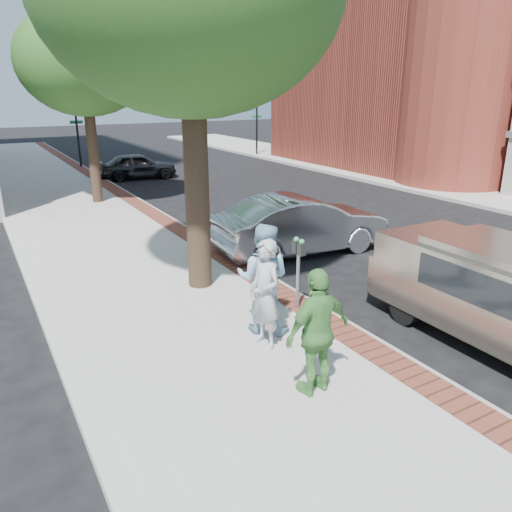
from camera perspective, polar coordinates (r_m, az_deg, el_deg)
ground at (r=10.10m, az=1.22°, el=-6.87°), size 120.00×120.00×0.00m
sidewalk at (r=16.68m, az=-17.76°, el=2.84°), size 5.00×60.00×0.15m
brick_strip at (r=17.23m, az=-10.66°, el=4.16°), size 0.60×60.00×0.01m
curb at (r=17.36m, az=-9.55°, el=4.06°), size 0.10×60.00×0.15m
sidewalk_far at (r=25.26m, az=20.52°, el=7.65°), size 5.00×60.00×0.15m
church at (r=33.30m, az=22.58°, el=22.26°), size 19.00×16.00×20.40m
signal_near at (r=30.40m, az=-19.77°, el=13.54°), size 0.70×0.15×3.80m
signal_far at (r=34.49m, az=0.09°, el=15.05°), size 0.70×0.15×3.80m
tree_far at (r=20.27m, az=-19.08°, el=20.31°), size 4.80×4.80×7.14m
parking_meter at (r=9.73m, az=4.88°, el=-0.30°), size 0.12×0.32×1.47m
person_gray at (r=8.32m, az=1.05°, el=-4.39°), size 0.49×0.71×1.89m
person_officer at (r=8.83m, az=0.81°, el=-2.58°), size 1.23×1.22×2.00m
person_green at (r=7.13m, az=7.08°, el=-8.62°), size 1.15×0.57×1.89m
sedan_silver at (r=13.76m, az=5.23°, el=3.59°), size 4.98×1.98×1.61m
bg_car at (r=26.39m, az=-13.33°, el=10.00°), size 3.98×2.01×1.30m
van at (r=9.66m, az=26.37°, el=-3.67°), size 1.97×5.00×1.83m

